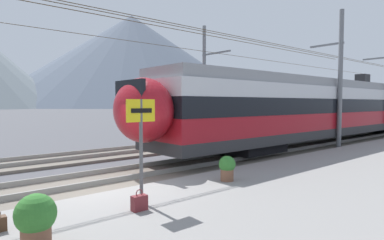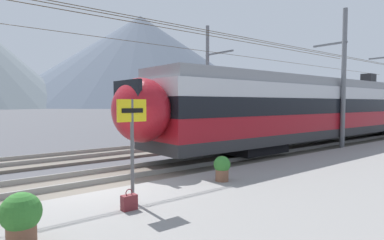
% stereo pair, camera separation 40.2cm
% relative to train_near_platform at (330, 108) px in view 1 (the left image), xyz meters
% --- Properties ---
extents(ground_plane, '(400.00, 400.00, 0.00)m').
position_rel_train_near_platform_xyz_m(ground_plane, '(-15.58, -1.43, -2.23)').
color(ground_plane, '#4C4C51').
extents(track_near, '(120.00, 3.00, 0.28)m').
position_rel_train_near_platform_xyz_m(track_near, '(-15.58, 0.00, -2.16)').
color(track_near, '#6B6359').
rests_on(track_near, ground).
extents(track_far, '(120.00, 3.00, 0.28)m').
position_rel_train_near_platform_xyz_m(track_far, '(-15.58, 4.67, -2.16)').
color(track_far, '#6B6359').
rests_on(track_far, ground).
extents(train_near_platform, '(28.33, 2.97, 4.27)m').
position_rel_train_near_platform_xyz_m(train_near_platform, '(0.00, 0.00, 0.00)').
color(train_near_platform, '#2D2D30').
rests_on(train_near_platform, track_near).
extents(train_far_track, '(25.89, 2.92, 4.27)m').
position_rel_train_near_platform_xyz_m(train_far_track, '(9.77, 4.67, -0.00)').
color(train_far_track, '#2D2D30').
rests_on(train_far_track, track_far).
extents(catenary_mast_mid, '(45.47, 1.90, 7.44)m').
position_rel_train_near_platform_xyz_m(catenary_mast_mid, '(-2.19, -1.48, 1.67)').
color(catenary_mast_mid, slate).
rests_on(catenary_mast_mid, ground).
extents(catenary_mast_far_side, '(45.47, 2.61, 7.85)m').
position_rel_train_near_platform_xyz_m(catenary_mast_far_side, '(-4.14, 6.80, 1.88)').
color(catenary_mast_far_side, slate).
rests_on(catenary_mast_far_side, ground).
extents(platform_sign, '(0.70, 0.08, 2.31)m').
position_rel_train_near_platform_xyz_m(platform_sign, '(-15.55, -3.43, -0.24)').
color(platform_sign, '#59595B').
rests_on(platform_sign, platform_slab).
extents(handbag_near_sign, '(0.32, 0.18, 0.45)m').
position_rel_train_near_platform_xyz_m(handbag_near_sign, '(-15.85, -3.84, -1.77)').
color(handbag_near_sign, maroon).
rests_on(handbag_near_sign, platform_slab).
extents(potted_plant_platform_edge, '(0.62, 0.62, 0.83)m').
position_rel_train_near_platform_xyz_m(potted_plant_platform_edge, '(-17.94, -4.27, -1.46)').
color(potted_plant_platform_edge, brown).
rests_on(potted_plant_platform_edge, platform_slab).
extents(potted_plant_by_shelter, '(0.48, 0.48, 0.72)m').
position_rel_train_near_platform_xyz_m(potted_plant_by_shelter, '(-12.61, -3.26, -1.52)').
color(potted_plant_by_shelter, brown).
rests_on(potted_plant_by_shelter, platform_slab).
extents(mountain_right_ridge, '(193.38, 193.38, 65.68)m').
position_rel_train_near_platform_xyz_m(mountain_right_ridge, '(98.19, 196.82, 30.61)').
color(mountain_right_ridge, '#515B6B').
rests_on(mountain_right_ridge, ground).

